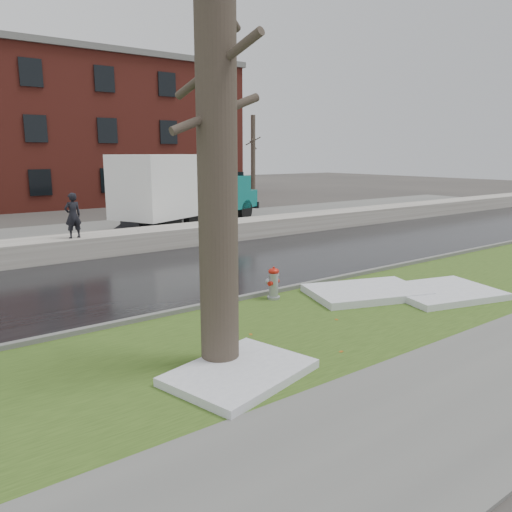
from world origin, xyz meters
TOP-DOWN VIEW (x-y plane):
  - ground at (0.00, 0.00)m, footprint 120.00×120.00m
  - verge at (0.00, -1.25)m, footprint 60.00×4.50m
  - sidewalk at (0.00, -5.00)m, footprint 60.00×3.00m
  - road at (0.00, 4.50)m, footprint 60.00×7.00m
  - parking_lot at (0.00, 13.00)m, footprint 60.00×9.00m
  - curb at (0.00, 1.00)m, footprint 60.00×0.15m
  - snowbank at (0.00, 8.70)m, footprint 60.00×1.60m
  - brick_building at (2.00, 30.00)m, footprint 26.00×12.00m
  - bg_tree_right at (16.00, 24.00)m, footprint 1.40×1.62m
  - fire_hydrant at (-0.54, 0.60)m, footprint 0.40×0.37m
  - tree at (-3.67, -1.87)m, footprint 1.66×1.98m
  - box_truck at (3.57, 12.56)m, footprint 10.27×5.95m
  - worker at (-2.96, 8.34)m, footprint 0.59×0.42m
  - snow_patch_near at (3.07, -1.68)m, footprint 3.03×2.60m
  - snow_patch_far at (-3.70, -2.50)m, footprint 2.53×2.09m
  - snow_patch_side at (1.51, -0.56)m, footprint 3.23×2.61m

SIDE VIEW (x-z plane):
  - ground at x=0.00m, z-range 0.00..0.00m
  - road at x=0.00m, z-range 0.00..0.03m
  - parking_lot at x=0.00m, z-range 0.00..0.03m
  - verge at x=0.00m, z-range 0.00..0.04m
  - sidewalk at x=0.00m, z-range 0.00..0.05m
  - curb at x=0.00m, z-range 0.00..0.14m
  - snow_patch_far at x=-3.70m, z-range 0.04..0.18m
  - snow_patch_near at x=3.07m, z-range 0.04..0.20m
  - snow_patch_side at x=1.51m, z-range 0.04..0.22m
  - snowbank at x=0.00m, z-range 0.00..0.75m
  - fire_hydrant at x=-0.54m, z-range 0.07..0.87m
  - worker at x=-2.96m, z-range 0.75..2.27m
  - box_truck at x=3.57m, z-range 0.10..3.61m
  - bg_tree_right at x=16.00m, z-range 0.08..6.58m
  - tree at x=-3.67m, z-range 0.07..8.07m
  - brick_building at x=2.00m, z-range 0.00..10.00m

